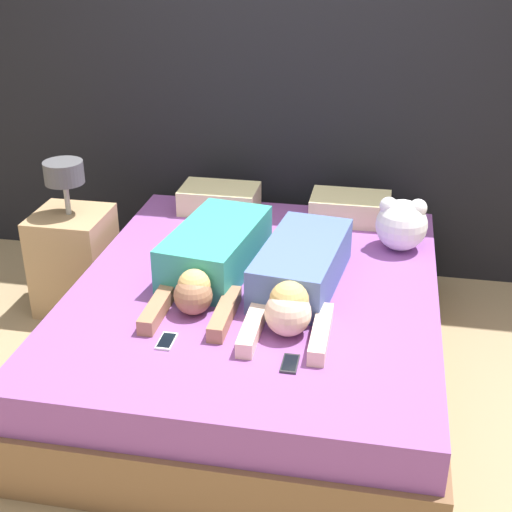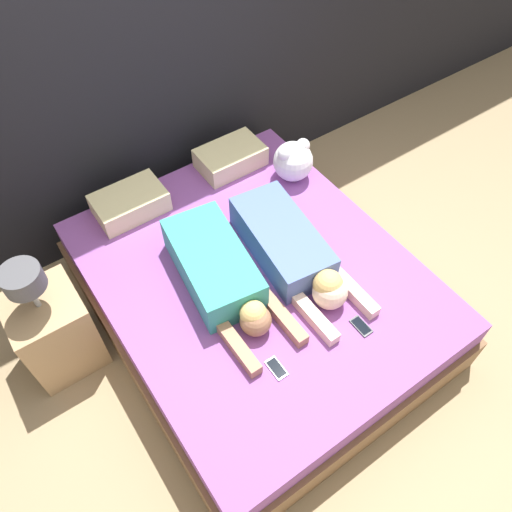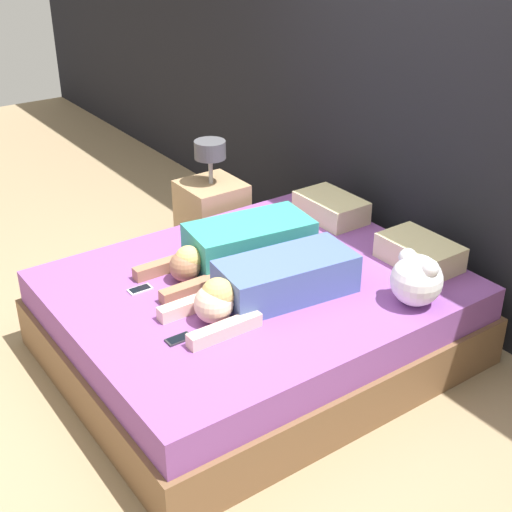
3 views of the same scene
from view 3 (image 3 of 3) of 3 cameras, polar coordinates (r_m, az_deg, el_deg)
ground_plane at (r=4.21m, az=-0.00°, el=-7.67°), size 12.00×12.00×0.00m
wall_back at (r=4.42m, az=13.45°, el=12.02°), size 12.00×0.06×2.60m
bed at (r=4.08m, az=-0.00°, el=-4.93°), size 1.79×2.16×0.49m
pillow_head_left at (r=4.68m, az=6.01°, el=3.88°), size 0.45×0.29×0.15m
pillow_head_right at (r=4.19m, az=12.95°, el=0.28°), size 0.45×0.29×0.15m
person_left at (r=4.08m, az=-1.39°, el=0.84°), size 0.45×1.04×0.23m
person_right at (r=3.71m, az=1.10°, el=-2.16°), size 0.43×1.07×0.23m
cell_phone_left at (r=3.90m, az=-9.27°, el=-2.65°), size 0.07×0.13×0.01m
cell_phone_right at (r=3.47m, az=-6.19°, el=-6.61°), size 0.07×0.13×0.01m
plush_toy at (r=3.76m, az=12.73°, el=-1.80°), size 0.27×0.27×0.29m
nightstand at (r=5.09m, az=-3.53°, el=3.10°), size 0.41×0.41×0.89m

